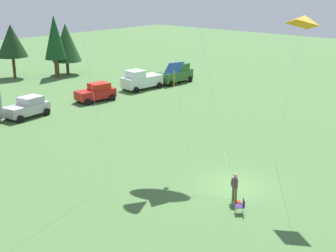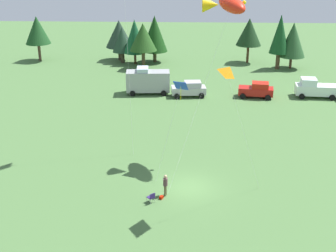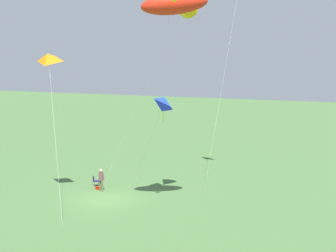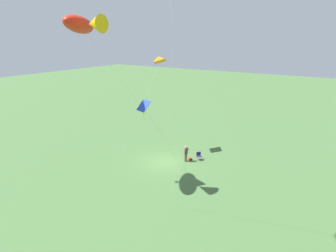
% 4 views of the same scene
% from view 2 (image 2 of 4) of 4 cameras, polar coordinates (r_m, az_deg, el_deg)
% --- Properties ---
extents(ground_plane, '(160.00, 160.00, 0.00)m').
position_cam_2_polar(ground_plane, '(37.03, 2.60, -7.49)').
color(ground_plane, '#466B38').
extents(person_kite_flyer, '(0.41, 0.59, 1.74)m').
position_cam_2_polar(person_kite_flyer, '(35.42, -0.33, -7.03)').
color(person_kite_flyer, brown).
rests_on(person_kite_flyer, ground).
extents(folding_chair, '(0.68, 0.68, 0.82)m').
position_cam_2_polar(folding_chair, '(34.78, -2.03, -8.64)').
color(folding_chair, navy).
rests_on(folding_chair, ground).
extents(backpack_on_grass, '(0.34, 0.39, 0.22)m').
position_cam_2_polar(backpack_on_grass, '(35.45, -0.82, -8.69)').
color(backpack_on_grass, '#B01705').
rests_on(backpack_on_grass, ground).
extents(van_motorhome_grey, '(5.53, 2.89, 3.34)m').
position_cam_2_polar(van_motorhome_grey, '(59.10, -2.48, 5.55)').
color(van_motorhome_grey, '#9C9E9F').
rests_on(van_motorhome_grey, ground).
extents(car_silver_compact, '(4.35, 2.55, 1.89)m').
position_cam_2_polar(car_silver_compact, '(58.08, 2.64, 4.54)').
color(car_silver_compact, '#B6B3B5').
rests_on(car_silver_compact, ground).
extents(car_red_sedan, '(4.42, 2.71, 1.89)m').
position_cam_2_polar(car_red_sedan, '(58.67, 10.76, 4.35)').
color(car_red_sedan, '#B31B15').
rests_on(car_red_sedan, ground).
extents(truck_white_pickup, '(5.16, 2.77, 2.34)m').
position_cam_2_polar(truck_white_pickup, '(60.51, 17.46, 4.40)').
color(truck_white_pickup, silver).
rests_on(truck_white_pickup, ground).
extents(treeline_distant, '(43.33, 9.46, 8.11)m').
position_cam_2_polar(treeline_distant, '(73.16, -0.00, 11.04)').
color(treeline_distant, '#51372A').
rests_on(treeline_distant, ground).
extents(kite_large_fish, '(6.35, 9.92, 14.01)m').
position_cam_2_polar(kite_large_fish, '(39.38, 7.15, 14.46)').
color(kite_large_fish, red).
rests_on(kite_large_fish, ground).
extents(kite_diamond_blue, '(2.57, 3.94, 7.44)m').
position_cam_2_polar(kite_diamond_blue, '(38.23, 1.53, 4.72)').
color(kite_diamond_blue, blue).
rests_on(kite_diamond_blue, ground).
extents(kite_delta_orange, '(3.64, 3.65, 10.62)m').
position_cam_2_polar(kite_delta_orange, '(30.84, 7.55, 6.66)').
color(kite_delta_orange, orange).
rests_on(kite_delta_orange, ground).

